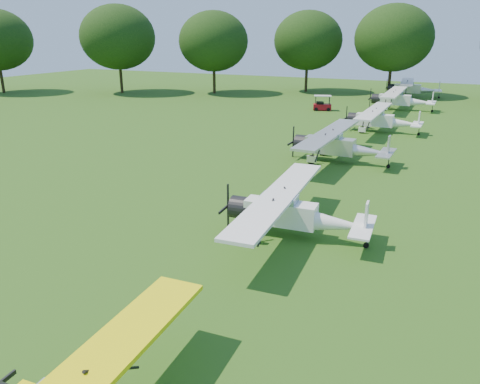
# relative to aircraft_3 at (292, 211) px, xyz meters

# --- Properties ---
(ground) EXTENTS (160.00, 160.00, 0.00)m
(ground) POSITION_rel_aircraft_3_xyz_m (-1.33, -2.63, -1.26)
(ground) COLOR #1F5114
(ground) RESTS_ON ground
(tree_belt) EXTENTS (137.36, 130.27, 14.52)m
(tree_belt) POSITION_rel_aircraft_3_xyz_m (2.24, -2.47, 6.77)
(tree_belt) COLOR black
(tree_belt) RESTS_ON ground
(aircraft_3) EXTENTS (6.89, 10.97, 2.16)m
(aircraft_3) POSITION_rel_aircraft_3_xyz_m (0.00, 0.00, 0.00)
(aircraft_3) COLOR white
(aircraft_3) RESTS_ON ground
(aircraft_4) EXTENTS (7.39, 11.75, 2.32)m
(aircraft_4) POSITION_rel_aircraft_3_xyz_m (-1.26, 13.79, 0.09)
(aircraft_4) COLOR silver
(aircraft_4) RESTS_ON ground
(aircraft_5) EXTENTS (7.06, 11.21, 2.22)m
(aircraft_5) POSITION_rel_aircraft_3_xyz_m (-0.20, 26.14, 0.03)
(aircraft_5) COLOR white
(aircraft_5) RESTS_ON ground
(aircraft_6) EXTENTS (7.64, 12.13, 2.40)m
(aircraft_6) POSITION_rel_aircraft_3_xyz_m (-0.27, 40.71, 0.14)
(aircraft_6) COLOR white
(aircraft_6) RESTS_ON ground
(aircraft_7) EXTENTS (7.68, 12.25, 2.41)m
(aircraft_7) POSITION_rel_aircraft_3_xyz_m (-0.21, 53.81, 0.15)
(aircraft_7) COLOR silver
(aircraft_7) RESTS_ON ground
(golf_cart) EXTENTS (2.35, 1.82, 1.77)m
(golf_cart) POSITION_rel_aircraft_3_xyz_m (-8.66, 36.46, -0.67)
(golf_cart) COLOR #9F0B17
(golf_cart) RESTS_ON ground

